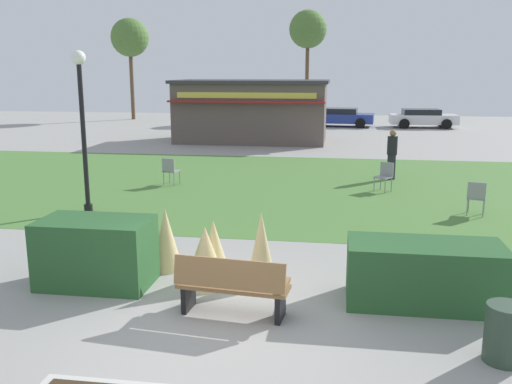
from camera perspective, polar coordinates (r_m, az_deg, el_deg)
The scene contains 21 objects.
ground_plane at distance 8.40m, azimuth -4.29°, elevation -13.40°, with size 80.00×80.00×0.00m, color #999691.
lawn_patch at distance 18.04m, azimuth 2.86°, elevation 0.69°, with size 36.00×12.00×0.01m, color #4C7A38.
park_bench at distance 8.47m, azimuth -2.48°, elevation -9.60°, with size 1.75×0.70×0.95m.
hedge_left at distance 10.01m, azimuth -16.06°, elevation -5.96°, with size 1.89×1.10×1.16m, color #28562B.
hedge_right at distance 9.28m, azimuth 16.85°, elevation -8.02°, with size 2.41×1.10×1.00m, color #28562B.
ornamental_grass_behind_left at distance 9.63m, azimuth 0.55°, elevation -5.79°, with size 0.52×0.52×1.29m, color #D1BC7F.
ornamental_grass_behind_right at distance 9.60m, azimuth -5.21°, elevation -6.60°, with size 0.76×0.76×1.07m, color #D1BC7F.
ornamental_grass_behind_center at distance 10.47m, azimuth -9.20°, elevation -4.78°, with size 0.59×0.59×1.18m, color #D1BC7F.
ornamental_grass_behind_far at distance 9.90m, azimuth -4.36°, elevation -5.94°, with size 0.65×0.65×1.09m, color #D1BC7F.
lamppost_mid at distance 14.94m, azimuth -17.38°, elevation 7.81°, with size 0.36×0.36×4.14m.
trash_bin at distance 7.94m, azimuth 24.18°, elevation -13.07°, with size 0.52×0.52×0.76m, color #2D4233.
food_kiosk at distance 29.25m, azimuth -0.42°, elevation 8.32°, with size 7.89×4.41×3.16m.
cafe_chair_west at distance 17.51m, azimuth 13.05°, elevation 1.78°, with size 0.61×0.61×0.89m.
cafe_chair_east at distance 18.17m, azimuth -8.79°, elevation 2.33°, with size 0.53×0.53×0.89m.
cafe_chair_center at distance 15.24m, azimuth 21.64°, elevation -0.33°, with size 0.55×0.55×0.89m.
person_strolling at distance 19.46m, azimuth 13.74°, elevation 3.77°, with size 0.34×0.34×1.69m.
parked_car_west_slot at distance 37.99m, azimuth 0.48°, elevation 7.82°, with size 4.26×2.18×1.20m.
parked_car_center_slot at distance 37.62m, azimuth 8.68°, elevation 7.63°, with size 4.35×2.36×1.20m.
parked_car_east_slot at distance 37.99m, azimuth 16.69°, elevation 7.31°, with size 4.25×2.15×1.20m.
tree_left_bg at distance 43.27m, azimuth 5.34°, elevation 16.17°, with size 2.80×2.80×8.04m.
tree_right_bg at distance 43.68m, azimuth -12.79°, elevation 15.09°, with size 2.80×2.80×7.42m.
Camera 1 is at (1.72, -7.37, 3.64)m, focal length 39.07 mm.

